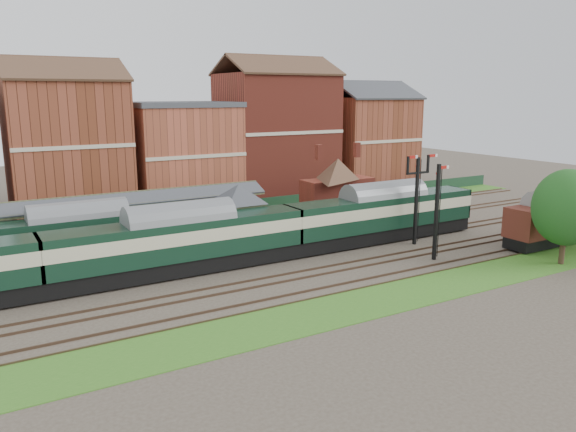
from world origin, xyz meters
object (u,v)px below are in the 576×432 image
semaphore_bracket (417,194)px  goods_van_a (540,223)px  dmu_train (180,241)px  platform_railcar (80,235)px  signal_box (239,216)px

semaphore_bracket → goods_van_a: semaphore_bracket is taller
dmu_train → platform_railcar: 8.92m
signal_box → platform_railcar: (-12.58, 3.25, -0.73)m
semaphore_bracket → goods_van_a: size_ratio=1.23×
semaphore_bracket → platform_railcar: 29.13m
signal_box → dmu_train: (-6.47, -3.25, -0.54)m
semaphore_bracket → platform_railcar: size_ratio=0.45×
semaphore_bracket → dmu_train: 21.74m
signal_box → goods_van_a: bearing=-27.2°
signal_box → dmu_train: signal_box is taller
signal_box → platform_railcar: size_ratio=0.33×
semaphore_bracket → dmu_train: semaphore_bracket is taller
dmu_train → platform_railcar: bearing=133.2°
semaphore_bracket → dmu_train: (-21.51, 2.50, -1.98)m
dmu_train → goods_van_a: size_ratio=8.97×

